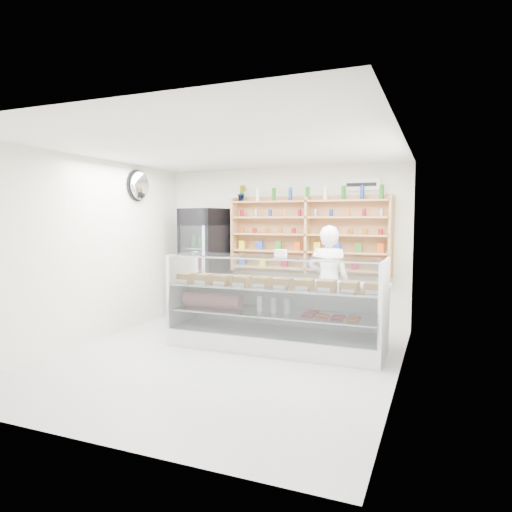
% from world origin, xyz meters
% --- Properties ---
extents(room, '(5.00, 5.00, 5.00)m').
position_xyz_m(room, '(0.00, 0.00, 1.40)').
color(room, '#B9B9BF').
rests_on(room, ground).
extents(display_counter, '(3.10, 0.92, 1.35)m').
position_xyz_m(display_counter, '(0.49, 0.73, 0.37)').
color(display_counter, white).
rests_on(display_counter, floor).
extents(shop_worker, '(0.66, 0.44, 1.78)m').
position_xyz_m(shop_worker, '(1.07, 1.55, 0.89)').
color(shop_worker, silver).
rests_on(shop_worker, floor).
extents(drinks_cooler, '(0.88, 0.86, 2.07)m').
position_xyz_m(drinks_cooler, '(-1.40, 2.11, 1.04)').
color(drinks_cooler, black).
rests_on(drinks_cooler, floor).
extents(wall_shelving, '(2.84, 0.28, 1.33)m').
position_xyz_m(wall_shelving, '(0.50, 2.34, 1.59)').
color(wall_shelving, tan).
rests_on(wall_shelving, back_wall).
extents(potted_plant, '(0.19, 0.16, 0.30)m').
position_xyz_m(potted_plant, '(-0.75, 2.34, 2.34)').
color(potted_plant, '#1E6626').
rests_on(potted_plant, wall_shelving).
extents(security_mirror, '(0.15, 0.50, 0.50)m').
position_xyz_m(security_mirror, '(-2.17, 1.20, 2.45)').
color(security_mirror, silver).
rests_on(security_mirror, left_wall).
extents(wall_sign, '(0.62, 0.03, 0.20)m').
position_xyz_m(wall_sign, '(1.40, 2.47, 2.45)').
color(wall_sign, white).
rests_on(wall_sign, back_wall).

